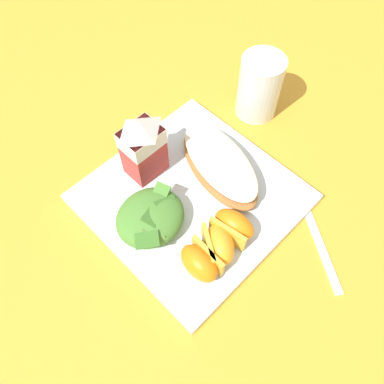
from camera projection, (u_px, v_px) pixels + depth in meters
ground at (192, 201)px, 0.60m from camera, size 3.00×3.00×0.00m
white_plate at (192, 198)px, 0.59m from camera, size 0.28×0.28×0.02m
cheesy_pizza_bread at (220, 166)px, 0.59m from camera, size 0.12×0.18×0.04m
green_salad_pile at (150, 217)px, 0.54m from camera, size 0.10×0.09×0.04m
milk_carton at (143, 146)px, 0.56m from camera, size 0.06×0.04×0.11m
orange_wedge_front at (200, 262)px, 0.51m from camera, size 0.04×0.06×0.04m
orange_wedge_middle at (219, 245)px, 0.52m from camera, size 0.06×0.07×0.04m
orange_wedge_rear at (233, 226)px, 0.54m from camera, size 0.05×0.07×0.04m
metal_fork at (312, 222)px, 0.57m from camera, size 0.12×0.17×0.01m
drinking_clear_cup at (259, 87)px, 0.65m from camera, size 0.07×0.07×0.11m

